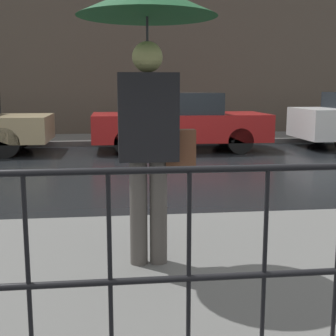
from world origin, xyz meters
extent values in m
plane|color=black|center=(0.00, 0.00, 0.00)|extent=(80.00, 80.00, 0.00)
cube|color=#60605E|center=(0.00, -5.35, 0.07)|extent=(28.00, 3.15, 0.14)
cube|color=#60605E|center=(0.00, 4.81, 0.07)|extent=(28.00, 2.07, 0.14)
cube|color=gold|center=(0.00, 0.00, 0.00)|extent=(25.20, 0.12, 0.01)
cube|color=#4C4238|center=(0.00, 6.00, 2.85)|extent=(28.00, 0.30, 5.71)
cylinder|color=black|center=(-1.80, -6.67, 0.66)|extent=(0.02, 0.02, 1.03)
cylinder|color=black|center=(-1.40, -6.67, 0.66)|extent=(0.02, 0.02, 1.03)
cylinder|color=black|center=(-1.00, -6.67, 0.66)|extent=(0.02, 0.02, 1.03)
cylinder|color=black|center=(-0.60, -6.67, 0.66)|extent=(0.02, 0.02, 1.03)
cylinder|color=#4C4742|center=(-1.18, -5.24, 0.57)|extent=(0.14, 0.14, 0.86)
cylinder|color=#4C4742|center=(-1.01, -5.24, 0.57)|extent=(0.14, 0.14, 0.86)
cube|color=black|center=(-1.10, -5.24, 1.34)|extent=(0.47, 0.28, 0.68)
sphere|color=#979859|center=(-1.10, -5.24, 1.80)|extent=(0.24, 0.24, 0.24)
cylinder|color=#262628|center=(-1.10, -5.24, 1.72)|extent=(0.02, 0.02, 0.76)
cone|color=#144723|center=(-1.10, -5.24, 2.22)|extent=(1.07, 1.07, 0.24)
cube|color=brown|center=(-0.84, -5.24, 1.09)|extent=(0.24, 0.12, 0.30)
cylinder|color=black|center=(-3.78, 3.58, 0.34)|extent=(0.69, 0.22, 0.69)
cylinder|color=black|center=(-3.78, 1.90, 0.34)|extent=(0.69, 0.22, 0.69)
cube|color=maroon|center=(0.31, 2.74, 0.59)|extent=(4.33, 1.87, 0.66)
cube|color=#1E2328|center=(0.13, 2.74, 1.18)|extent=(2.25, 1.72, 0.52)
cylinder|color=black|center=(1.65, 3.57, 0.31)|extent=(0.62, 0.22, 0.62)
cylinder|color=black|center=(1.65, 1.91, 0.31)|extent=(0.62, 0.22, 0.62)
cylinder|color=black|center=(-1.03, 3.57, 0.31)|extent=(0.62, 0.22, 0.62)
cylinder|color=black|center=(-1.03, 1.91, 0.31)|extent=(0.62, 0.22, 0.62)
cylinder|color=black|center=(4.36, 3.57, 0.30)|extent=(0.61, 0.22, 0.61)
camera|label=1|loc=(-1.37, -8.91, 1.57)|focal=50.00mm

